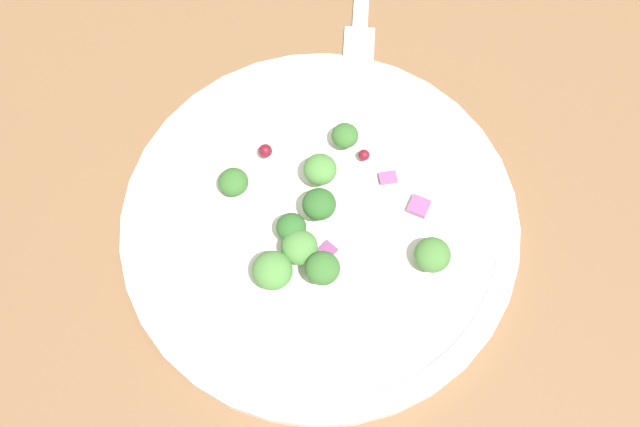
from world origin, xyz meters
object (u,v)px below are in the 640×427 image
Objects in this scene: broccoli_floret_1 at (319,205)px; plate at (320,224)px; broccoli_floret_2 at (269,268)px; broccoli_floret_0 at (345,136)px.

plate is at bearing -34.35° from broccoli_floret_1.
broccoli_floret_1 is 5.53cm from broccoli_floret_2.
plate is at bearing -59.37° from broccoli_floret_0.
broccoli_floret_2 is at bearing -70.02° from broccoli_floret_0.
plate is 11.95× the size of broccoli_floret_1.
broccoli_floret_1 reaches higher than plate.
broccoli_floret_2 is at bearing -82.89° from plate.
broccoli_floret_0 is at bearing 118.99° from broccoli_floret_1.
broccoli_floret_1 reaches higher than broccoli_floret_0.
broccoli_floret_0 is at bearing 120.63° from plate.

